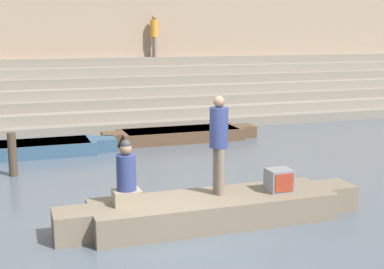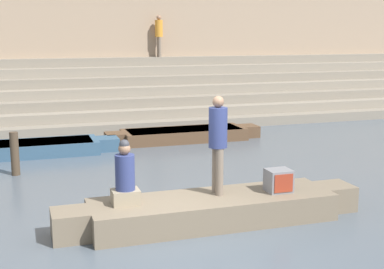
{
  "view_description": "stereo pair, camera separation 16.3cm",
  "coord_description": "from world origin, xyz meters",
  "px_view_note": "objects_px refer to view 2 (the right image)",
  "views": [
    {
      "loc": [
        -2.47,
        -7.88,
        3.33
      ],
      "look_at": [
        0.85,
        1.77,
        1.38
      ],
      "focal_mm": 50.0,
      "sensor_mm": 36.0,
      "label": 1
    },
    {
      "loc": [
        -2.31,
        -7.93,
        3.33
      ],
      "look_at": [
        0.85,
        1.77,
        1.38
      ],
      "focal_mm": 50.0,
      "sensor_mm": 36.0,
      "label": 2
    }
  ],
  "objects_px": {
    "moored_boat_distant": "(184,134)",
    "moored_boat_shore": "(20,149)",
    "person_on_steps": "(159,33)",
    "mooring_post": "(15,154)",
    "tv_set": "(279,181)",
    "person_standing": "(218,138)",
    "rowboat_main": "(213,209)",
    "person_rowing": "(125,178)"
  },
  "relations": [
    {
      "from": "person_standing",
      "to": "moored_boat_shore",
      "type": "relative_size",
      "value": 0.33
    },
    {
      "from": "mooring_post",
      "to": "person_rowing",
      "type": "bearing_deg",
      "value": -67.86
    },
    {
      "from": "rowboat_main",
      "to": "person_standing",
      "type": "bearing_deg",
      "value": 43.04
    },
    {
      "from": "person_on_steps",
      "to": "person_standing",
      "type": "bearing_deg",
      "value": 34.04
    },
    {
      "from": "person_standing",
      "to": "person_rowing",
      "type": "distance_m",
      "value": 1.78
    },
    {
      "from": "person_standing",
      "to": "tv_set",
      "type": "height_order",
      "value": "person_standing"
    },
    {
      "from": "rowboat_main",
      "to": "tv_set",
      "type": "xyz_separation_m",
      "value": [
        1.25,
        -0.08,
        0.43
      ]
    },
    {
      "from": "moored_boat_shore",
      "to": "mooring_post",
      "type": "bearing_deg",
      "value": -98.42
    },
    {
      "from": "person_standing",
      "to": "tv_set",
      "type": "distance_m",
      "value": 1.4
    },
    {
      "from": "person_standing",
      "to": "moored_boat_distant",
      "type": "distance_m",
      "value": 7.32
    },
    {
      "from": "rowboat_main",
      "to": "person_standing",
      "type": "relative_size",
      "value": 3.15
    },
    {
      "from": "person_rowing",
      "to": "mooring_post",
      "type": "distance_m",
      "value": 4.77
    },
    {
      "from": "person_rowing",
      "to": "mooring_post",
      "type": "height_order",
      "value": "person_rowing"
    },
    {
      "from": "rowboat_main",
      "to": "moored_boat_distant",
      "type": "xyz_separation_m",
      "value": [
        1.69,
        7.17,
        -0.06
      ]
    },
    {
      "from": "moored_boat_distant",
      "to": "mooring_post",
      "type": "xyz_separation_m",
      "value": [
        -5.02,
        -2.7,
        0.32
      ]
    },
    {
      "from": "person_rowing",
      "to": "moored_boat_distant",
      "type": "height_order",
      "value": "person_rowing"
    },
    {
      "from": "tv_set",
      "to": "moored_boat_shore",
      "type": "bearing_deg",
      "value": 130.8
    },
    {
      "from": "person_standing",
      "to": "person_on_steps",
      "type": "distance_m",
      "value": 12.86
    },
    {
      "from": "moored_boat_distant",
      "to": "moored_boat_shore",
      "type": "bearing_deg",
      "value": -178.9
    },
    {
      "from": "moored_boat_distant",
      "to": "person_on_steps",
      "type": "xyz_separation_m",
      "value": [
        0.65,
        5.51,
        3.12
      ]
    },
    {
      "from": "rowboat_main",
      "to": "person_on_steps",
      "type": "relative_size",
      "value": 3.37
    },
    {
      "from": "person_on_steps",
      "to": "mooring_post",
      "type": "bearing_deg",
      "value": 9.35
    },
    {
      "from": "moored_boat_shore",
      "to": "moored_boat_distant",
      "type": "height_order",
      "value": "same"
    },
    {
      "from": "person_rowing",
      "to": "moored_boat_shore",
      "type": "relative_size",
      "value": 0.2
    },
    {
      "from": "person_rowing",
      "to": "person_on_steps",
      "type": "relative_size",
      "value": 0.67
    },
    {
      "from": "person_rowing",
      "to": "moored_boat_distant",
      "type": "xyz_separation_m",
      "value": [
        3.23,
        7.1,
        -0.73
      ]
    },
    {
      "from": "person_standing",
      "to": "rowboat_main",
      "type": "bearing_deg",
      "value": -141.43
    },
    {
      "from": "moored_boat_shore",
      "to": "rowboat_main",
      "type": "bearing_deg",
      "value": -69.27
    },
    {
      "from": "person_rowing",
      "to": "mooring_post",
      "type": "bearing_deg",
      "value": 105.71
    },
    {
      "from": "moored_boat_shore",
      "to": "person_rowing",
      "type": "bearing_deg",
      "value": -80.95
    },
    {
      "from": "person_standing",
      "to": "person_rowing",
      "type": "bearing_deg",
      "value": 175.55
    },
    {
      "from": "rowboat_main",
      "to": "person_rowing",
      "type": "height_order",
      "value": "person_rowing"
    },
    {
      "from": "tv_set",
      "to": "mooring_post",
      "type": "relative_size",
      "value": 0.43
    },
    {
      "from": "mooring_post",
      "to": "tv_set",
      "type": "bearing_deg",
      "value": -44.79
    },
    {
      "from": "mooring_post",
      "to": "person_on_steps",
      "type": "distance_m",
      "value": 10.37
    },
    {
      "from": "person_rowing",
      "to": "moored_boat_distant",
      "type": "bearing_deg",
      "value": 59.09
    },
    {
      "from": "rowboat_main",
      "to": "mooring_post",
      "type": "xyz_separation_m",
      "value": [
        -3.34,
        4.47,
        0.26
      ]
    },
    {
      "from": "person_standing",
      "to": "moored_boat_distant",
      "type": "xyz_separation_m",
      "value": [
        1.55,
        7.03,
        -1.31
      ]
    },
    {
      "from": "moored_boat_distant",
      "to": "person_rowing",
      "type": "bearing_deg",
      "value": -120.59
    },
    {
      "from": "rowboat_main",
      "to": "person_rowing",
      "type": "xyz_separation_m",
      "value": [
        -1.55,
        0.07,
        0.68
      ]
    },
    {
      "from": "mooring_post",
      "to": "person_on_steps",
      "type": "height_order",
      "value": "person_on_steps"
    },
    {
      "from": "moored_boat_distant",
      "to": "tv_set",
      "type": "bearing_deg",
      "value": -99.58
    }
  ]
}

